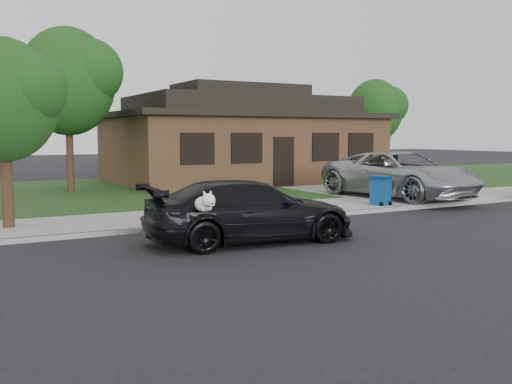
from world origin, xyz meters
TOP-DOWN VIEW (x-y plane):
  - ground at (0.00, 0.00)m, footprint 120.00×120.00m
  - sidewalk at (0.00, 5.00)m, footprint 60.00×3.00m
  - curb at (0.00, 3.50)m, footprint 60.00×0.12m
  - lawn at (0.00, 13.00)m, footprint 60.00×13.00m
  - driveway at (6.00, 10.00)m, footprint 4.50×13.00m
  - sedan at (-2.93, 1.17)m, footprint 4.92×2.48m
  - minivan at (5.43, 5.41)m, footprint 3.30×6.16m
  - recycling_bin at (3.48, 4.18)m, footprint 0.74×0.74m
  - house at (4.00, 15.00)m, footprint 12.60×8.60m
  - tree_0 at (-4.34, 12.88)m, footprint 3.78×3.60m
  - tree_1 at (12.14, 14.40)m, footprint 3.15×3.00m
  - tree_2 at (-7.38, 5.11)m, footprint 2.73×2.60m

SIDE VIEW (x-z plane):
  - ground at x=0.00m, z-range 0.00..0.00m
  - sidewalk at x=0.00m, z-range 0.00..0.12m
  - curb at x=0.00m, z-range 0.00..0.12m
  - lawn at x=0.00m, z-range 0.00..0.13m
  - driveway at x=6.00m, z-range 0.00..0.14m
  - recycling_bin at x=3.48m, z-range 0.13..1.07m
  - sedan at x=-2.93m, z-range 0.00..1.39m
  - minivan at x=5.43m, z-range 0.14..1.79m
  - house at x=4.00m, z-range -0.19..4.46m
  - tree_2 at x=-7.38m, z-range 0.97..5.57m
  - tree_1 at x=12.14m, z-range 1.09..6.34m
  - tree_0 at x=-4.34m, z-range 1.31..7.65m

